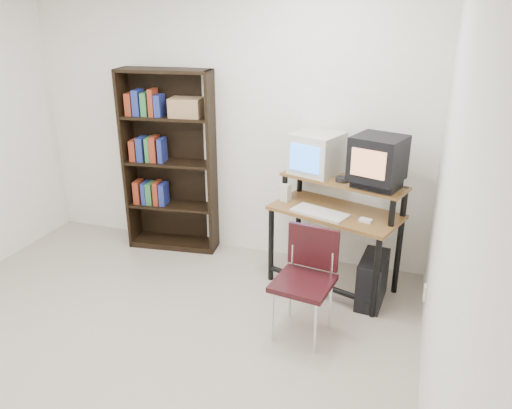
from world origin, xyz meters
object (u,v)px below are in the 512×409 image
(pc_tower, at_px, (372,280))
(school_chair, at_px, (307,271))
(computer_desk, at_px, (336,216))
(bookshelf, at_px, (171,160))
(crt_monitor, at_px, (317,154))
(crt_tv, at_px, (378,158))

(pc_tower, height_order, school_chair, school_chair)
(computer_desk, relative_size, school_chair, 1.44)
(computer_desk, xyz_separation_m, bookshelf, (-1.74, 0.31, 0.26))
(computer_desk, xyz_separation_m, crt_monitor, (-0.24, 0.21, 0.48))
(pc_tower, relative_size, school_chair, 0.54)
(computer_desk, height_order, school_chair, computer_desk)
(crt_tv, bearing_deg, school_chair, -100.62)
(computer_desk, relative_size, crt_monitor, 2.44)
(school_chair, bearing_deg, bookshelf, 155.56)
(pc_tower, distance_m, bookshelf, 2.27)
(crt_tv, xyz_separation_m, bookshelf, (-2.04, 0.33, -0.30))
(crt_monitor, bearing_deg, computer_desk, -22.68)
(school_chair, relative_size, bookshelf, 0.46)
(pc_tower, bearing_deg, school_chair, -123.72)
(computer_desk, relative_size, pc_tower, 2.67)
(crt_monitor, xyz_separation_m, crt_tv, (0.55, -0.24, 0.08))
(crt_tv, bearing_deg, pc_tower, -51.04)
(pc_tower, bearing_deg, crt_monitor, 151.77)
(crt_monitor, distance_m, crt_tv, 0.60)
(crt_monitor, xyz_separation_m, bookshelf, (-1.50, 0.09, -0.22))
(school_chair, bearing_deg, crt_tv, 69.52)
(computer_desk, distance_m, school_chair, 0.76)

